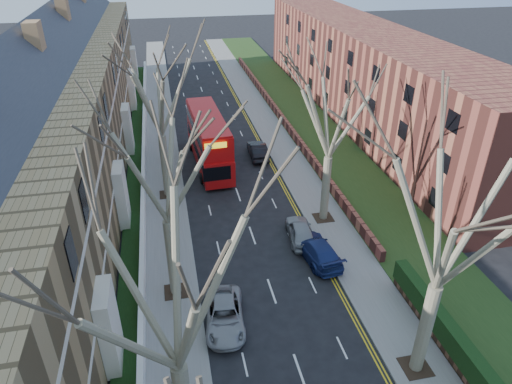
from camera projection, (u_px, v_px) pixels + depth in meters
pavement_left at (161, 143)px, 47.06m from camera, size 3.00×102.00×0.12m
pavement_right at (274, 134)px, 49.19m from camera, size 3.00×102.00×0.12m
terrace_left at (59, 127)px, 36.19m from camera, size 9.70×78.00×13.60m
flats_right at (364, 73)px, 52.18m from camera, size 13.97×54.00×10.00m
front_wall_left at (144, 175)px, 39.69m from camera, size 0.30×78.00×1.00m
grass_verge_right at (314, 130)px, 49.94m from camera, size 6.00×102.00×0.06m
tree_left_mid at (168, 277)px, 14.35m from camera, size 10.50×10.50×14.71m
tree_left_far at (160, 154)px, 23.01m from camera, size 10.15×10.15×14.22m
tree_left_dist at (156, 82)px, 33.05m from camera, size 10.50×10.50×14.71m
tree_right_mid at (457, 206)px, 18.07m from camera, size 10.50×10.50×14.71m
tree_right_far at (333, 102)px, 30.13m from camera, size 10.15×10.15×14.22m
double_decker_bus at (209, 141)px, 41.86m from camera, size 3.26×11.39×4.71m
car_left_far at (225, 315)px, 25.12m from camera, size 2.55×4.76×1.27m
car_right_near at (317, 250)px, 30.19m from camera, size 2.58×5.07×1.41m
car_right_mid at (300, 231)px, 32.05m from camera, size 2.08×4.32×1.42m
car_right_far at (258, 150)px, 43.94m from camera, size 1.67×4.43×1.44m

